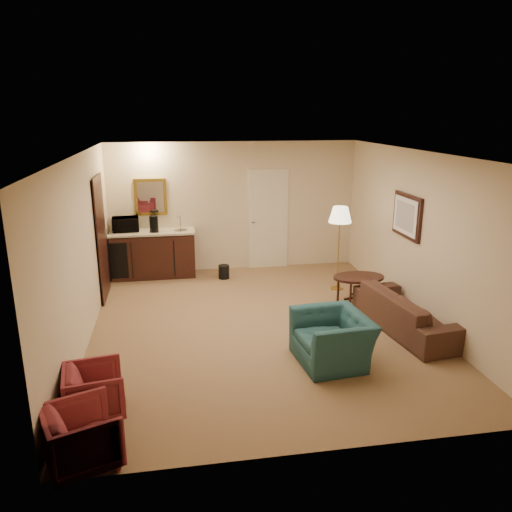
{
  "coord_description": "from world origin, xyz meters",
  "views": [
    {
      "loc": [
        -1.24,
        -6.94,
        3.16
      ],
      "look_at": [
        0.03,
        0.5,
        0.97
      ],
      "focal_mm": 35.0,
      "sensor_mm": 36.0,
      "label": 1
    }
  ],
  "objects_px": {
    "coffee_maker": "(154,224)",
    "microwave": "(125,223)",
    "sofa": "(408,306)",
    "wetbar_cabinet": "(154,254)",
    "coffee_table": "(358,290)",
    "floor_lamp": "(339,248)",
    "waste_bin": "(224,272)",
    "teal_armchair": "(333,331)",
    "rose_chair_near": "(94,389)",
    "rose_chair_far": "(82,434)"
  },
  "relations": [
    {
      "from": "rose_chair_near",
      "to": "waste_bin",
      "type": "bearing_deg",
      "value": -32.31
    },
    {
      "from": "coffee_maker",
      "to": "floor_lamp",
      "type": "bearing_deg",
      "value": -1.39
    },
    {
      "from": "rose_chair_near",
      "to": "microwave",
      "type": "xyz_separation_m",
      "value": [
        0.0,
        4.8,
        0.78
      ]
    },
    {
      "from": "microwave",
      "to": "coffee_maker",
      "type": "bearing_deg",
      "value": -18.54
    },
    {
      "from": "teal_armchair",
      "to": "waste_bin",
      "type": "height_order",
      "value": "teal_armchair"
    },
    {
      "from": "wetbar_cabinet",
      "to": "microwave",
      "type": "relative_size",
      "value": 3.27
    },
    {
      "from": "rose_chair_far",
      "to": "coffee_maker",
      "type": "distance_m",
      "value": 5.54
    },
    {
      "from": "rose_chair_near",
      "to": "coffee_table",
      "type": "bearing_deg",
      "value": -65.83
    },
    {
      "from": "teal_armchair",
      "to": "rose_chair_near",
      "type": "bearing_deg",
      "value": -81.72
    },
    {
      "from": "wetbar_cabinet",
      "to": "floor_lamp",
      "type": "bearing_deg",
      "value": -21.51
    },
    {
      "from": "microwave",
      "to": "waste_bin",
      "type": "bearing_deg",
      "value": -17.43
    },
    {
      "from": "microwave",
      "to": "teal_armchair",
      "type": "bearing_deg",
      "value": -58.64
    },
    {
      "from": "sofa",
      "to": "teal_armchair",
      "type": "height_order",
      "value": "teal_armchair"
    },
    {
      "from": "rose_chair_far",
      "to": "microwave",
      "type": "distance_m",
      "value": 5.65
    },
    {
      "from": "teal_armchair",
      "to": "waste_bin",
      "type": "bearing_deg",
      "value": -170.04
    },
    {
      "from": "sofa",
      "to": "waste_bin",
      "type": "distance_m",
      "value": 3.78
    },
    {
      "from": "wetbar_cabinet",
      "to": "coffee_table",
      "type": "distance_m",
      "value": 4.05
    },
    {
      "from": "coffee_table",
      "to": "rose_chair_near",
      "type": "bearing_deg",
      "value": -146.54
    },
    {
      "from": "floor_lamp",
      "to": "teal_armchair",
      "type": "bearing_deg",
      "value": -109.94
    },
    {
      "from": "wetbar_cabinet",
      "to": "rose_chair_near",
      "type": "relative_size",
      "value": 2.64
    },
    {
      "from": "wetbar_cabinet",
      "to": "coffee_table",
      "type": "height_order",
      "value": "wetbar_cabinet"
    },
    {
      "from": "wetbar_cabinet",
      "to": "sofa",
      "type": "bearing_deg",
      "value": -40.33
    },
    {
      "from": "microwave",
      "to": "rose_chair_far",
      "type": "bearing_deg",
      "value": -93.93
    },
    {
      "from": "rose_chair_far",
      "to": "floor_lamp",
      "type": "relative_size",
      "value": 0.42
    },
    {
      "from": "rose_chair_near",
      "to": "rose_chair_far",
      "type": "bearing_deg",
      "value": 170.71
    },
    {
      "from": "rose_chair_far",
      "to": "microwave",
      "type": "bearing_deg",
      "value": -21.2
    },
    {
      "from": "wetbar_cabinet",
      "to": "coffee_maker",
      "type": "bearing_deg",
      "value": -55.53
    },
    {
      "from": "rose_chair_near",
      "to": "rose_chair_far",
      "type": "xyz_separation_m",
      "value": [
        0.0,
        -0.8,
        0.01
      ]
    },
    {
      "from": "waste_bin",
      "to": "coffee_maker",
      "type": "height_order",
      "value": "coffee_maker"
    },
    {
      "from": "teal_armchair",
      "to": "coffee_maker",
      "type": "distance_m",
      "value": 4.62
    },
    {
      "from": "sofa",
      "to": "coffee_maker",
      "type": "distance_m",
      "value": 4.96
    },
    {
      "from": "coffee_table",
      "to": "waste_bin",
      "type": "height_order",
      "value": "coffee_table"
    },
    {
      "from": "coffee_table",
      "to": "floor_lamp",
      "type": "xyz_separation_m",
      "value": [
        -0.1,
        0.79,
        0.52
      ]
    },
    {
      "from": "sofa",
      "to": "rose_chair_near",
      "type": "bearing_deg",
      "value": 101.65
    },
    {
      "from": "floor_lamp",
      "to": "coffee_maker",
      "type": "distance_m",
      "value": 3.55
    },
    {
      "from": "microwave",
      "to": "coffee_maker",
      "type": "xyz_separation_m",
      "value": [
        0.54,
        -0.14,
        -0.01
      ]
    },
    {
      "from": "floor_lamp",
      "to": "sofa",
      "type": "bearing_deg",
      "value": -76.72
    },
    {
      "from": "teal_armchair",
      "to": "coffee_table",
      "type": "relative_size",
      "value": 1.14
    },
    {
      "from": "teal_armchair",
      "to": "microwave",
      "type": "distance_m",
      "value": 5.03
    },
    {
      "from": "rose_chair_near",
      "to": "microwave",
      "type": "distance_m",
      "value": 4.86
    },
    {
      "from": "sofa",
      "to": "rose_chair_near",
      "type": "relative_size",
      "value": 3.2
    },
    {
      "from": "coffee_maker",
      "to": "microwave",
      "type": "bearing_deg",
      "value": -175.19
    },
    {
      "from": "floor_lamp",
      "to": "coffee_maker",
      "type": "bearing_deg",
      "value": 159.19
    },
    {
      "from": "sofa",
      "to": "coffee_maker",
      "type": "relative_size",
      "value": 6.32
    },
    {
      "from": "wetbar_cabinet",
      "to": "microwave",
      "type": "height_order",
      "value": "microwave"
    },
    {
      "from": "wetbar_cabinet",
      "to": "teal_armchair",
      "type": "relative_size",
      "value": 1.65
    },
    {
      "from": "sofa",
      "to": "floor_lamp",
      "type": "distance_m",
      "value": 2.0
    },
    {
      "from": "wetbar_cabinet",
      "to": "rose_chair_near",
      "type": "xyz_separation_m",
      "value": [
        -0.5,
        -4.72,
        -0.15
      ]
    },
    {
      "from": "sofa",
      "to": "coffee_table",
      "type": "bearing_deg",
      "value": 9.89
    },
    {
      "from": "coffee_table",
      "to": "coffee_maker",
      "type": "relative_size",
      "value": 2.77
    }
  ]
}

